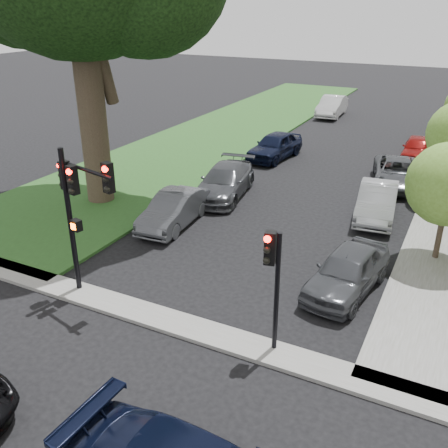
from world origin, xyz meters
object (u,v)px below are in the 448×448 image
at_px(car_parked_9, 332,106).
at_px(car_parked_7, 275,146).
at_px(car_parked_2, 397,173).
at_px(traffic_signal_secondary, 273,270).
at_px(car_parked_5, 174,210).
at_px(car_parked_1, 377,201).
at_px(car_parked_6, 225,181).
at_px(car_parked_0, 347,271).
at_px(traffic_signal_main, 77,198).
at_px(car_parked_3, 417,148).

bearing_deg(car_parked_9, car_parked_7, -91.49).
bearing_deg(car_parked_2, traffic_signal_secondary, -104.96).
relative_size(car_parked_5, car_parked_9, 0.88).
bearing_deg(car_parked_1, car_parked_5, -154.23).
xyz_separation_m(car_parked_6, car_parked_9, (-0.40, 19.93, 0.06)).
xyz_separation_m(traffic_signal_secondary, car_parked_9, (-6.66, 29.68, -1.64)).
relative_size(car_parked_0, car_parked_6, 0.84).
height_order(traffic_signal_main, car_parked_1, traffic_signal_main).
distance_m(traffic_signal_main, car_parked_3, 21.63).
bearing_deg(car_parked_6, car_parked_2, 27.28).
bearing_deg(car_parked_0, car_parked_7, 128.76).
bearing_deg(traffic_signal_secondary, car_parked_6, 122.71).
distance_m(car_parked_0, car_parked_9, 26.93).
relative_size(car_parked_6, car_parked_9, 1.05).
xyz_separation_m(car_parked_0, car_parked_5, (-7.66, 1.89, -0.02)).
height_order(traffic_signal_secondary, car_parked_9, traffic_signal_secondary).
bearing_deg(car_parked_7, car_parked_6, -82.03).
xyz_separation_m(traffic_signal_main, car_parked_9, (-0.44, 29.64, -2.47)).
bearing_deg(car_parked_7, traffic_signal_main, -82.56).
height_order(car_parked_6, car_parked_7, car_parked_7).
relative_size(car_parked_1, car_parked_7, 0.98).
bearing_deg(car_parked_1, car_parked_7, 132.33).
bearing_deg(car_parked_5, car_parked_9, 85.47).
bearing_deg(traffic_signal_secondary, traffic_signal_main, 179.65).
relative_size(traffic_signal_main, car_parked_6, 0.95).
relative_size(car_parked_2, car_parked_3, 1.24).
relative_size(traffic_signal_secondary, car_parked_0, 0.83).
height_order(traffic_signal_secondary, car_parked_3, traffic_signal_secondary).
relative_size(car_parked_6, car_parked_7, 1.11).
bearing_deg(car_parked_6, car_parked_1, -4.16).
xyz_separation_m(traffic_signal_main, traffic_signal_secondary, (6.21, -0.04, -0.83)).
distance_m(traffic_signal_main, car_parked_6, 10.03).
bearing_deg(car_parked_3, car_parked_9, 127.21).
distance_m(car_parked_5, car_parked_6, 4.00).
bearing_deg(car_parked_2, car_parked_6, -155.29).
bearing_deg(car_parked_7, car_parked_5, -84.25).
bearing_deg(car_parked_2, car_parked_3, 75.07).
bearing_deg(car_parked_9, traffic_signal_secondary, -79.98).
bearing_deg(car_parked_2, car_parked_1, -102.96).
height_order(traffic_signal_main, car_parked_5, traffic_signal_main).
distance_m(car_parked_2, car_parked_6, 8.78).
relative_size(car_parked_1, car_parked_2, 0.92).
height_order(car_parked_3, car_parked_6, car_parked_6).
xyz_separation_m(car_parked_7, car_parked_9, (-0.26, 13.10, 0.02)).
distance_m(traffic_signal_main, car_parked_2, 16.71).
relative_size(car_parked_2, car_parked_7, 1.07).
distance_m(car_parked_6, car_parked_9, 19.94).
bearing_deg(car_parked_3, traffic_signal_secondary, -95.03).
height_order(car_parked_0, car_parked_1, car_parked_1).
xyz_separation_m(traffic_signal_main, car_parked_5, (-0.38, 5.73, -2.57)).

